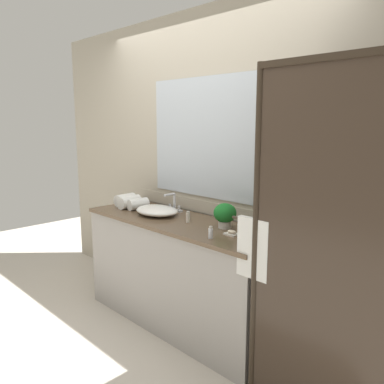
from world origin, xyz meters
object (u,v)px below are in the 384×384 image
object	(u,v)px
amenity_bottle_conditioner	(221,218)
rolled_towel_middle	(129,202)
potted_plant	(225,214)
rolled_towel_far_edge	(139,204)
faucet	(174,205)
amenity_bottle_lotion	(211,233)
sink_basin	(157,210)
soap_dish	(232,233)
rolled_towel_near_edge	(125,200)
amenity_bottle_body_wash	(188,217)

from	to	relation	value
amenity_bottle_conditioner	rolled_towel_middle	world-z (taller)	rolled_towel_middle
amenity_bottle_conditioner	potted_plant	bearing A→B (deg)	-39.30
rolled_towel_middle	rolled_towel_far_edge	size ratio (longest dim) A/B	1.15
rolled_towel_middle	rolled_towel_far_edge	bearing A→B (deg)	10.55
amenity_bottle_conditioner	rolled_towel_middle	size ratio (longest dim) A/B	0.38
faucet	amenity_bottle_lotion	bearing A→B (deg)	-25.29
faucet	amenity_bottle_conditioner	distance (m)	0.56
amenity_bottle_lotion	rolled_towel_middle	distance (m)	1.18
sink_basin	rolled_towel_middle	size ratio (longest dim) A/B	1.92
soap_dish	amenity_bottle_lotion	distance (m)	0.17
rolled_towel_near_edge	rolled_towel_middle	world-z (taller)	same
rolled_towel_near_edge	faucet	bearing A→B (deg)	18.88
potted_plant	faucet	bearing A→B (deg)	171.74
amenity_bottle_lotion	amenity_bottle_conditioner	world-z (taller)	amenity_bottle_lotion
amenity_bottle_conditioner	rolled_towel_far_edge	world-z (taller)	rolled_towel_far_edge
rolled_towel_near_edge	amenity_bottle_lotion	bearing A→B (deg)	-8.95
rolled_towel_middle	amenity_bottle_conditioner	bearing A→B (deg)	11.95
potted_plant	rolled_towel_near_edge	size ratio (longest dim) A/B	0.98
sink_basin	soap_dish	world-z (taller)	sink_basin
potted_plant	rolled_towel_far_edge	size ratio (longest dim) A/B	1.03
sink_basin	rolled_towel_far_edge	bearing A→B (deg)	177.31
faucet	rolled_towel_near_edge	bearing A→B (deg)	-161.12
soap_dish	amenity_bottle_body_wash	size ratio (longest dim) A/B	1.12
rolled_towel_near_edge	rolled_towel_far_edge	distance (m)	0.22
sink_basin	rolled_towel_near_edge	xyz separation A→B (m)	(-0.49, 0.02, 0.02)
amenity_bottle_lotion	faucet	bearing A→B (deg)	154.71
rolled_towel_near_edge	sink_basin	bearing A→B (deg)	-2.84
rolled_towel_near_edge	rolled_towel_middle	distance (m)	0.11
sink_basin	potted_plant	distance (m)	0.69
sink_basin	potted_plant	size ratio (longest dim) A/B	2.15
rolled_towel_middle	sink_basin	bearing A→B (deg)	1.14
amenity_bottle_body_wash	rolled_towel_middle	distance (m)	0.75
sink_basin	amenity_bottle_lotion	xyz separation A→B (m)	(0.78, -0.18, 0.00)
sink_basin	rolled_towel_near_edge	bearing A→B (deg)	177.16
potted_plant	soap_dish	size ratio (longest dim) A/B	1.88
faucet	rolled_towel_far_edge	size ratio (longest dim) A/B	0.93
amenity_bottle_conditioner	rolled_towel_near_edge	bearing A→B (deg)	-170.96
amenity_bottle_body_wash	rolled_towel_near_edge	world-z (taller)	rolled_towel_near_edge
rolled_towel_far_edge	amenity_bottle_lotion	bearing A→B (deg)	-10.17
amenity_bottle_lotion	rolled_towel_middle	world-z (taller)	rolled_towel_middle
soap_dish	amenity_bottle_lotion	world-z (taller)	amenity_bottle_lotion
soap_dish	rolled_towel_near_edge	bearing A→B (deg)	178.35
sink_basin	soap_dish	size ratio (longest dim) A/B	4.03
sink_basin	amenity_bottle_body_wash	world-z (taller)	amenity_bottle_body_wash
potted_plant	rolled_towel_middle	bearing A→B (deg)	-174.47
amenity_bottle_lotion	amenity_bottle_conditioner	distance (m)	0.43
rolled_towel_middle	faucet	bearing A→B (deg)	27.64
rolled_towel_near_edge	rolled_towel_far_edge	size ratio (longest dim) A/B	1.05
faucet	rolled_towel_near_edge	xyz separation A→B (m)	(-0.49, -0.17, 0.00)
potted_plant	rolled_towel_far_edge	world-z (taller)	potted_plant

